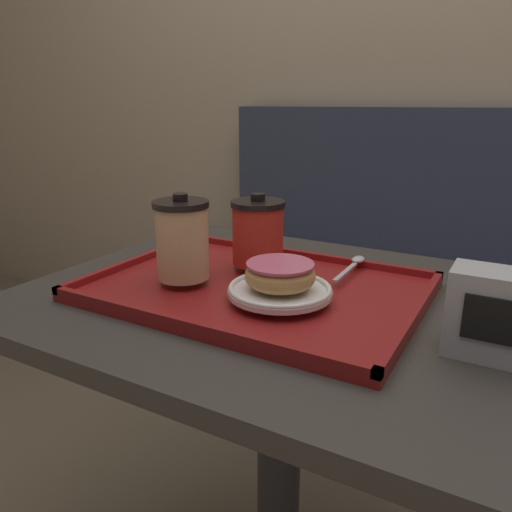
{
  "coord_description": "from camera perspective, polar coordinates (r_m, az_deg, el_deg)",
  "views": [
    {
      "loc": [
        0.34,
        -0.69,
        1.02
      ],
      "look_at": [
        -0.04,
        -0.02,
        0.78
      ],
      "focal_mm": 35.0,
      "sensor_mm": 36.0,
      "label": 1
    }
  ],
  "objects": [
    {
      "name": "booth_bench",
      "position": [
        1.72,
        19.55,
        -7.85
      ],
      "size": [
        1.58,
        0.44,
        1.0
      ],
      "color": "#33384C",
      "rests_on": "ground_plane"
    },
    {
      "name": "coffee_cup_rear",
      "position": [
        0.88,
        0.22,
        2.77
      ],
      "size": [
        0.1,
        0.1,
        0.13
      ],
      "color": "red",
      "rests_on": "serving_tray"
    },
    {
      "name": "napkin_dispenser",
      "position": [
        0.67,
        25.5,
        -6.05
      ],
      "size": [
        0.11,
        0.07,
        0.11
      ],
      "color": "#B7B7BC",
      "rests_on": "cafe_table"
    },
    {
      "name": "coffee_cup_front",
      "position": [
        0.82,
        -8.44,
        1.9
      ],
      "size": [
        0.09,
        0.09,
        0.14
      ],
      "color": "#E0B784",
      "rests_on": "serving_tray"
    },
    {
      "name": "spoon",
      "position": [
        0.9,
        11.22,
        -0.76
      ],
      "size": [
        0.02,
        0.14,
        0.01
      ],
      "rotation": [
        0.0,
        0.0,
        1.58
      ],
      "color": "silver",
      "rests_on": "serving_tray"
    },
    {
      "name": "wall_behind",
      "position": [
        1.83,
        20.03,
        22.01
      ],
      "size": [
        8.0,
        0.05,
        2.4
      ],
      "color": "tan",
      "rests_on": "ground_plane"
    },
    {
      "name": "donut_chocolate_glazed",
      "position": [
        0.75,
        2.77,
        -2.09
      ],
      "size": [
        0.11,
        0.11,
        0.04
      ],
      "color": "tan",
      "rests_on": "plate_with_chocolate_donut"
    },
    {
      "name": "plate_with_chocolate_donut",
      "position": [
        0.75,
        2.75,
        -3.89
      ],
      "size": [
        0.16,
        0.16,
        0.01
      ],
      "color": "white",
      "rests_on": "serving_tray"
    },
    {
      "name": "serving_tray",
      "position": [
        0.82,
        0.0,
        -3.78
      ],
      "size": [
        0.52,
        0.38,
        0.02
      ],
      "color": "maroon",
      "rests_on": "cafe_table"
    },
    {
      "name": "cafe_table",
      "position": [
        0.9,
        2.77,
        -14.42
      ],
      "size": [
        0.83,
        0.66,
        0.71
      ],
      "color": "#38332D",
      "rests_on": "ground_plane"
    }
  ]
}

